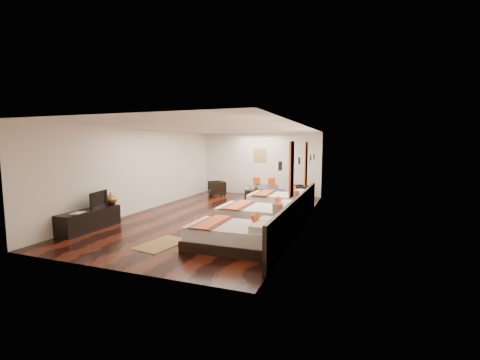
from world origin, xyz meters
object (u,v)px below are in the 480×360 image
at_px(bed_far, 281,202).
at_px(table_plant, 256,187).
at_px(tv_console, 90,220).
at_px(tv, 96,200).
at_px(armchair_left, 217,188).
at_px(nightstand_a, 277,228).
at_px(bed_mid, 260,217).
at_px(nightstand_b, 295,210).
at_px(book, 73,213).
at_px(armchair_right, 300,192).
at_px(figurine, 111,198).
at_px(sofa, 264,190).
at_px(bed_near, 236,236).
at_px(coffee_table, 257,195).

bearing_deg(bed_far, table_plant, 129.28).
relative_size(tv_console, tv, 2.19).
xyz_separation_m(tv, armchair_left, (0.72, 6.33, -0.46)).
bearing_deg(nightstand_a, bed_far, 101.51).
relative_size(bed_mid, armchair_left, 3.21).
height_order(bed_mid, nightstand_b, nightstand_b).
bearing_deg(nightstand_a, nightstand_b, 90.00).
bearing_deg(armchair_left, book, -44.18).
height_order(bed_far, nightstand_a, nightstand_a).
xyz_separation_m(bed_far, armchair_right, (0.30, 2.30, 0.02)).
relative_size(tv_console, figurine, 5.00).
distance_m(tv_console, sofa, 7.72).
distance_m(bed_mid, armchair_left, 5.81).
height_order(book, armchair_left, armchair_left).
bearing_deg(armchair_left, bed_near, -10.46).
bearing_deg(book, bed_near, 6.41).
height_order(bed_mid, armchair_left, bed_mid).
xyz_separation_m(tv, armchair_right, (4.45, 6.50, -0.48)).
distance_m(coffee_table, table_plant, 0.34).
relative_size(tv, coffee_table, 0.82).
xyz_separation_m(nightstand_b, sofa, (-2.16, 4.15, -0.06)).
distance_m(sofa, coffee_table, 1.05).
bearing_deg(bed_far, bed_near, -90.02).
relative_size(bed_near, book, 6.23).
bearing_deg(armchair_right, bed_near, -156.96).
height_order(bed_near, book, bed_near).
bearing_deg(bed_far, figurine, -139.40).
relative_size(book, armchair_right, 0.50).
height_order(tv, armchair_left, tv).
height_order(bed_mid, coffee_table, bed_mid).
bearing_deg(bed_far, sofa, 116.77).
bearing_deg(book, nightstand_a, 14.21).
xyz_separation_m(tv_console, armchair_left, (0.77, 6.54, 0.05)).
xyz_separation_m(bed_mid, nightstand_b, (0.75, 1.21, 0.01)).
relative_size(coffee_table, table_plant, 3.75).
relative_size(nightstand_a, nightstand_b, 1.01).
xyz_separation_m(tv_console, tv, (0.05, 0.20, 0.51)).
height_order(tv_console, tv, tv).
bearing_deg(armchair_left, figurine, -45.60).
relative_size(bed_near, armchair_right, 3.11).
bearing_deg(nightstand_a, coffee_table, 111.73).
xyz_separation_m(bed_near, book, (-4.20, -0.47, 0.29)).
height_order(nightstand_b, tv, tv).
xyz_separation_m(tv_console, coffee_table, (2.79, 6.15, -0.08)).
distance_m(tv, sofa, 7.53).
distance_m(bed_near, tv_console, 4.20).
bearing_deg(book, armchair_left, 83.79).
bearing_deg(sofa, tv, -132.35).
height_order(bed_far, nightstand_b, nightstand_b).
distance_m(nightstand_a, tv, 4.95).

